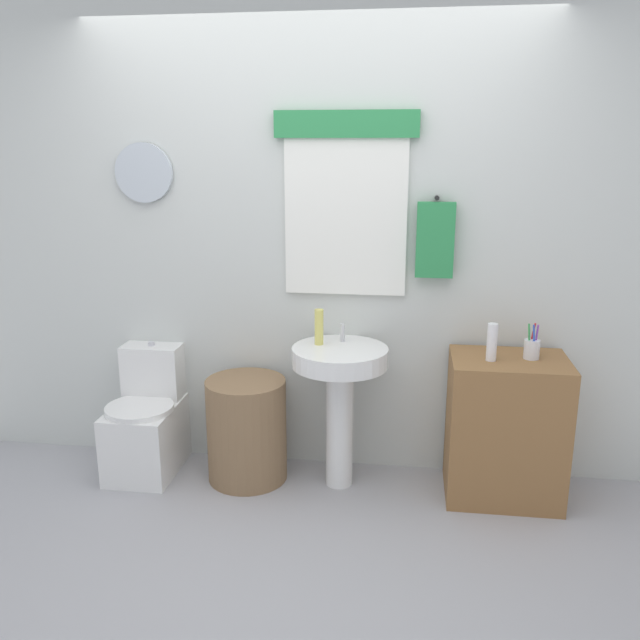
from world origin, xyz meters
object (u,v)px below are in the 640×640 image
Objects in this scene: toilet at (147,423)px; toothbrush_cup at (532,348)px; soap_bottle at (319,327)px; lotion_bottle at (492,342)px; wooden_cabinet at (505,428)px; laundry_hamper at (247,430)px; pedestal_sink at (340,383)px.

toilet is 3.96× the size of toothbrush_cup.
lotion_bottle is at bearing -5.71° from soap_bottle.
toothbrush_cup is at bearing 10.75° from wooden_cabinet.
laundry_hamper is (0.60, -0.03, 0.01)m from toilet.
pedestal_sink is 0.91m from wooden_cabinet.
toilet is at bearing 176.97° from laundry_hamper.
soap_bottle is (-0.12, 0.05, 0.30)m from pedestal_sink.
wooden_cabinet is at bearing -169.25° from toothbrush_cup.
lotion_bottle is at bearing -159.10° from wooden_cabinet.
soap_bottle reaches higher than laundry_hamper.
soap_bottle is 0.91m from lotion_bottle.
toothbrush_cup reaches higher than toilet.
pedestal_sink is 1.03× the size of wooden_cabinet.
soap_bottle is 1.05× the size of toothbrush_cup.
toothbrush_cup reaches higher than pedestal_sink.
wooden_cabinet is 3.98× the size of soap_bottle.
pedestal_sink is at bearing 0.00° from laundry_hamper.
lotion_bottle reaches higher than wooden_cabinet.
pedestal_sink is 4.10× the size of soap_bottle.
toothbrush_cup is at bearing -0.32° from toilet.
toothbrush_cup is (1.11, -0.03, -0.06)m from soap_bottle.
soap_bottle is 1.00× the size of lotion_bottle.
lotion_bottle is (0.78, -0.04, 0.27)m from pedestal_sink.
soap_bottle reaches higher than pedestal_sink.
toilet is at bearing 177.84° from lotion_bottle.
laundry_hamper is 3.02× the size of soap_bottle.
toothbrush_cup reaches higher than laundry_hamper.
pedestal_sink is (0.52, 0.00, 0.31)m from laundry_hamper.
lotion_bottle reaches higher than toilet.
laundry_hamper is at bearing -3.03° from toilet.
lotion_bottle is at bearing -2.93° from pedestal_sink.
toothbrush_cup is at bearing 15.95° from lotion_bottle.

